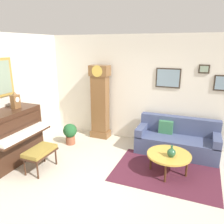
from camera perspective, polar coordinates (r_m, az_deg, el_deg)
ground_plane at (r=4.48m, az=-2.50°, el=-18.56°), size 6.40×6.00×0.10m
wall_back at (r=6.02m, az=7.00°, el=5.78°), size 5.30×0.13×2.80m
area_rug at (r=4.94m, az=13.48°, el=-14.65°), size 2.10×1.50×0.01m
piano at (r=5.42m, az=-24.41°, el=-5.77°), size 0.87×1.44×1.19m
piano_bench at (r=4.94m, az=-17.84°, el=-9.69°), size 0.42×0.70×0.48m
grandfather_clock at (r=6.21m, az=-3.04°, el=2.04°), size 0.52×0.34×2.03m
couch at (r=5.71m, az=16.14°, el=-6.90°), size 1.90×0.80×0.84m
coffee_table at (r=4.75m, az=14.28°, el=-10.63°), size 0.88×0.88×0.43m
mantel_clock at (r=5.38m, az=-23.35°, el=2.67°), size 0.13×0.18×0.38m
green_jug at (r=4.61m, az=14.87°, el=-9.94°), size 0.17×0.17×0.24m
potted_plant at (r=6.02m, az=-10.61°, el=-5.15°), size 0.36×0.36×0.56m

